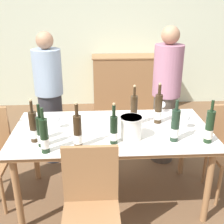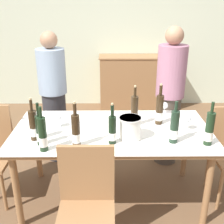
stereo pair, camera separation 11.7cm
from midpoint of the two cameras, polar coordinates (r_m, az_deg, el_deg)
ground_plane at (r=3.07m, az=-1.14°, el=-16.83°), size 12.00×12.00×0.00m
back_wall at (r=5.26m, az=-2.55°, el=16.40°), size 8.00×0.10×2.80m
sideboard_cabinet at (r=5.18m, az=2.92°, el=6.03°), size 1.35×0.46×0.98m
dining_table at (r=2.68m, az=-1.25°, el=-4.99°), size 1.86×0.96×0.78m
ice_bucket at (r=2.46m, az=2.52°, el=-3.08°), size 0.20×0.20×0.20m
wine_bottle_0 at (r=2.30m, az=-15.01°, el=-4.88°), size 0.07×0.07×0.38m
wine_bottle_1 at (r=2.40m, az=-15.61°, el=-4.01°), size 0.07×0.07×0.37m
wine_bottle_2 at (r=2.49m, az=17.90°, el=-3.07°), size 0.07×0.07×0.38m
wine_bottle_3 at (r=2.36m, az=-1.09°, el=-3.71°), size 0.07×0.07×0.36m
wine_bottle_4 at (r=2.50m, az=-16.92°, el=-3.07°), size 0.07×0.07×0.39m
wine_bottle_5 at (r=2.32m, az=-8.43°, el=-4.09°), size 0.07×0.07×0.40m
wine_bottle_6 at (r=2.69m, az=3.22°, el=0.09°), size 0.07×0.07×0.40m
wine_bottle_7 at (r=2.77m, az=8.20°, el=0.53°), size 0.07×0.07×0.41m
wine_bottle_8 at (r=2.44m, az=11.35°, el=-2.90°), size 0.07×0.07×0.37m
wine_glass_0 at (r=2.71m, az=13.60°, el=-1.08°), size 0.08×0.08×0.16m
wine_glass_1 at (r=3.05m, az=9.11°, el=1.41°), size 0.07×0.07×0.13m
wine_glass_2 at (r=2.70m, az=-12.43°, el=-1.47°), size 0.08×0.08×0.14m
chair_near_front at (r=2.19m, az=-5.90°, el=-17.60°), size 0.42×0.42×0.94m
person_host at (r=3.45m, az=-13.45°, el=2.36°), size 0.33×0.33×1.60m
person_guest_left at (r=3.38m, az=9.90°, el=2.87°), size 0.33×0.33×1.66m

